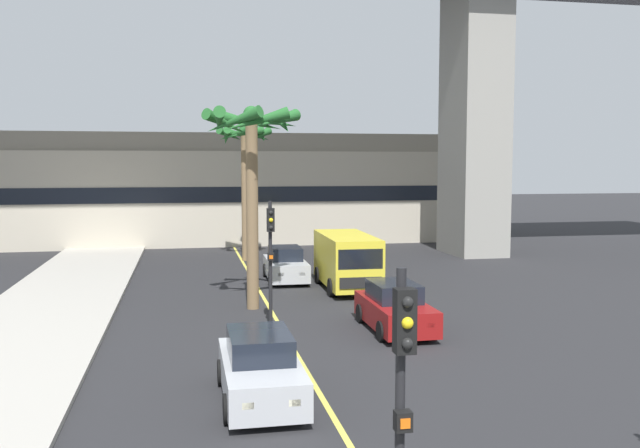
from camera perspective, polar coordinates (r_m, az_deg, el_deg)
The scene contains 10 objects.
lane_stripe_center at distance 26.13m, azimuth -4.26°, elevation -6.90°, with size 0.14×56.00×0.01m, color #DBCC4C.
pier_building_backdrop at distance 48.43m, azimuth -7.54°, elevation 2.93°, with size 35.00×8.04×7.39m.
car_queue_front at distance 31.72m, azimuth -2.88°, elevation -3.45°, with size 1.89×4.13×1.56m.
car_queue_second at distance 16.05m, azimuth -4.99°, elevation -11.96°, with size 1.84×4.10×1.56m.
car_queue_third at distance 22.51m, azimuth 6.24°, elevation -7.00°, with size 1.84×4.10×1.56m.
delivery_van at distance 29.47m, azimuth 2.24°, elevation -2.98°, with size 2.24×5.29×2.36m.
traffic_light_median_near at distance 8.36m, azimuth 6.84°, elevation -13.83°, with size 0.24×0.37×4.20m.
traffic_light_median_far at distance 22.25m, azimuth -4.14°, elevation -1.92°, with size 0.24×0.37×4.20m.
palm_tree_near_median at distance 38.15m, azimuth -6.33°, elevation 6.11°, with size 3.13×3.14×7.53m.
palm_tree_mid_median at distance 25.34m, azimuth -5.67°, elevation 6.42°, with size 3.66×3.67×7.50m.
Camera 1 is at (-3.02, -1.38, 5.42)m, focal length 38.46 mm.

